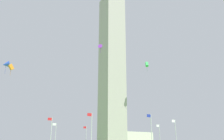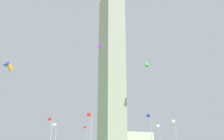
# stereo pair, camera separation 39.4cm
# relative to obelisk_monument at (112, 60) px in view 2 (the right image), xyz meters

# --- Properties ---
(obelisk_monument) EXTENTS (5.98, 5.98, 54.39)m
(obelisk_monument) POSITION_rel_obelisk_monument_xyz_m (0.00, 0.00, 0.00)
(obelisk_monument) COLOR #A8A399
(obelisk_monument) RESTS_ON ground
(flagpole_n) EXTENTS (1.12, 0.14, 9.37)m
(flagpole_n) POSITION_rel_obelisk_monument_xyz_m (16.74, 0.00, -22.11)
(flagpole_n) COLOR silver
(flagpole_n) RESTS_ON ground
(flagpole_ne) EXTENTS (1.12, 0.14, 9.37)m
(flagpole_ne) POSITION_rel_obelisk_monument_xyz_m (11.86, 11.80, -22.11)
(flagpole_ne) COLOR silver
(flagpole_ne) RESTS_ON ground
(flagpole_e) EXTENTS (1.12, 0.14, 9.37)m
(flagpole_e) POSITION_rel_obelisk_monument_xyz_m (0.05, 16.69, -22.11)
(flagpole_e) COLOR silver
(flagpole_e) RESTS_ON ground
(flagpole_se) EXTENTS (1.12, 0.14, 9.37)m
(flagpole_se) POSITION_rel_obelisk_monument_xyz_m (-11.75, 11.80, -22.11)
(flagpole_se) COLOR silver
(flagpole_se) RESTS_ON ground
(flagpole_s) EXTENTS (1.12, 0.14, 9.37)m
(flagpole_s) POSITION_rel_obelisk_monument_xyz_m (-16.64, 0.00, -22.11)
(flagpole_s) COLOR silver
(flagpole_s) RESTS_ON ground
(flagpole_sw) EXTENTS (1.12, 0.14, 9.37)m
(flagpole_sw) POSITION_rel_obelisk_monument_xyz_m (-11.75, -11.80, -22.11)
(flagpole_sw) COLOR silver
(flagpole_sw) RESTS_ON ground
(flagpole_w) EXTENTS (1.12, 0.14, 9.37)m
(flagpole_w) POSITION_rel_obelisk_monument_xyz_m (0.05, -16.69, -22.11)
(flagpole_w) COLOR silver
(flagpole_w) RESTS_ON ground
(flagpole_nw) EXTENTS (1.12, 0.14, 9.37)m
(flagpole_nw) POSITION_rel_obelisk_monument_xyz_m (11.86, -11.80, -22.11)
(flagpole_nw) COLOR silver
(flagpole_nw) RESTS_ON ground
(kite_purple_delta) EXTENTS (1.72, 1.72, 2.27)m
(kite_purple_delta) POSITION_rel_obelisk_monument_xyz_m (8.10, 8.18, -0.70)
(kite_purple_delta) COLOR purple
(kite_orange_box) EXTENTS (1.00, 0.65, 1.92)m
(kite_orange_box) POSITION_rel_obelisk_monument_xyz_m (29.52, 17.91, -12.47)
(kite_orange_box) COLOR orange
(kite_blue_delta) EXTENTS (1.71, 1.56, 2.77)m
(kite_blue_delta) POSITION_rel_obelisk_monument_xyz_m (29.31, 7.81, -8.92)
(kite_blue_delta) COLOR blue
(kite_green_box) EXTENTS (1.16, 1.38, 2.68)m
(kite_green_box) POSITION_rel_obelisk_monument_xyz_m (-5.37, 9.48, -3.27)
(kite_green_box) COLOR green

